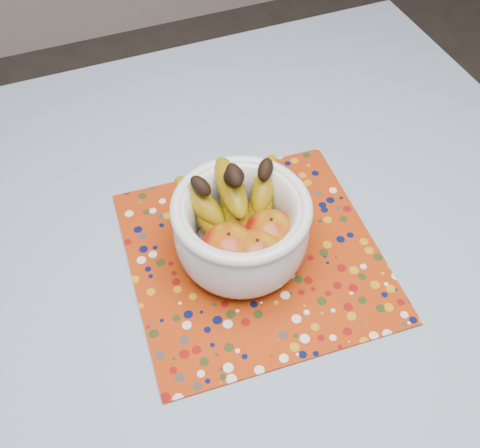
{
  "coord_description": "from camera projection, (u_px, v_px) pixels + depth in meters",
  "views": [
    {
      "loc": [
        -0.18,
        -0.44,
        1.51
      ],
      "look_at": [
        0.01,
        0.06,
        0.84
      ],
      "focal_mm": 42.0,
      "sensor_mm": 36.0,
      "label": 1
    }
  ],
  "objects": [
    {
      "name": "table",
      "position": [
        245.0,
        313.0,
        0.95
      ],
      "size": [
        1.2,
        1.2,
        0.75
      ],
      "color": "brown",
      "rests_on": "ground"
    },
    {
      "name": "tablecloth",
      "position": [
        245.0,
        287.0,
        0.89
      ],
      "size": [
        1.32,
        1.32,
        0.01
      ],
      "primitive_type": "cube",
      "color": "slate",
      "rests_on": "table"
    },
    {
      "name": "fruit_bowl",
      "position": [
        241.0,
        223.0,
        0.86
      ],
      "size": [
        0.25,
        0.23,
        0.18
      ],
      "color": "silver",
      "rests_on": "placemat"
    },
    {
      "name": "placemat",
      "position": [
        254.0,
        255.0,
        0.92
      ],
      "size": [
        0.42,
        0.42,
        0.0
      ],
      "primitive_type": "cube",
      "rotation": [
        0.0,
        0.0,
        -0.06
      ],
      "color": "#942A08",
      "rests_on": "tablecloth"
    }
  ]
}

